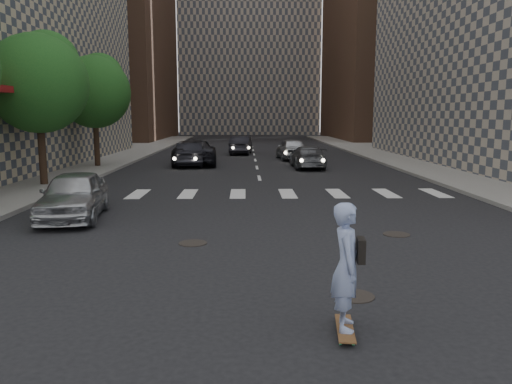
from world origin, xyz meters
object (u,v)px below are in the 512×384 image
at_px(skateboarder, 347,266).
at_px(traffic_car_d, 291,149).
at_px(silver_sedan, 74,195).
at_px(traffic_car_c, 195,152).
at_px(traffic_car_a, 189,154).
at_px(traffic_car_e, 241,145).
at_px(tree_b, 40,79).
at_px(traffic_car_b, 307,157).
at_px(tree_c, 95,89).

relative_size(skateboarder, traffic_car_d, 0.44).
xyz_separation_m(silver_sedan, traffic_car_c, (2.04, 16.50, 0.07)).
distance_m(traffic_car_a, traffic_car_e, 9.96).
relative_size(skateboarder, traffic_car_e, 0.44).
bearing_deg(traffic_car_e, silver_sedan, 83.73).
distance_m(tree_b, traffic_car_d, 18.33).
bearing_deg(traffic_car_b, traffic_car_d, -86.31).
bearing_deg(silver_sedan, traffic_car_c, 75.72).
xyz_separation_m(tree_b, tree_c, (0.00, 8.00, 0.00)).
distance_m(tree_c, silver_sedan, 15.72).
xyz_separation_m(tree_b, traffic_car_b, (12.46, 7.62, -3.99)).
bearing_deg(traffic_car_b, silver_sedan, 57.53).
height_order(traffic_car_d, traffic_car_e, traffic_car_d).
distance_m(skateboarder, traffic_car_a, 24.50).
bearing_deg(tree_b, tree_c, 90.00).
distance_m(tree_c, traffic_car_d, 13.69).
height_order(traffic_car_a, traffic_car_c, traffic_car_c).
height_order(skateboarder, traffic_car_c, skateboarder).
xyz_separation_m(tree_b, traffic_car_c, (5.56, 9.69, -3.85)).
height_order(tree_b, silver_sedan, tree_b).
relative_size(skateboarder, traffic_car_a, 0.44).
relative_size(traffic_car_d, traffic_car_e, 1.01).
bearing_deg(traffic_car_c, tree_c, 12.86).
relative_size(tree_b, silver_sedan, 1.55).
distance_m(tree_b, traffic_car_a, 11.04).
xyz_separation_m(tree_c, traffic_car_c, (5.56, 1.69, -3.85)).
bearing_deg(tree_c, traffic_car_e, 50.79).
height_order(traffic_car_b, traffic_car_c, traffic_car_c).
bearing_deg(traffic_car_d, traffic_car_a, 29.26).
relative_size(traffic_car_b, traffic_car_c, 0.79).
bearing_deg(traffic_car_b, traffic_car_a, -10.54).
bearing_deg(traffic_car_a, silver_sedan, 76.42).
bearing_deg(tree_c, silver_sedan, -76.63).
relative_size(tree_b, traffic_car_c, 1.15).
bearing_deg(silver_sedan, tree_b, 110.10).
bearing_deg(traffic_car_a, traffic_car_e, -115.46).
xyz_separation_m(tree_c, traffic_car_d, (12.02, 5.28, -3.89)).
distance_m(tree_b, silver_sedan, 8.61).
height_order(tree_c, skateboarder, tree_c).
bearing_deg(tree_c, traffic_car_b, -1.75).
relative_size(silver_sedan, traffic_car_b, 0.94).
height_order(traffic_car_a, traffic_car_b, traffic_car_a).
relative_size(silver_sedan, traffic_car_c, 0.74).
bearing_deg(traffic_car_e, tree_b, 70.08).
relative_size(tree_b, traffic_car_a, 1.51).
bearing_deg(traffic_car_d, tree_c, 19.71).
xyz_separation_m(silver_sedan, traffic_car_b, (8.94, 14.43, -0.07)).
bearing_deg(traffic_car_d, traffic_car_e, -58.46).
xyz_separation_m(traffic_car_a, traffic_car_b, (7.17, -1.24, -0.06)).
relative_size(skateboarder, silver_sedan, 0.46).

